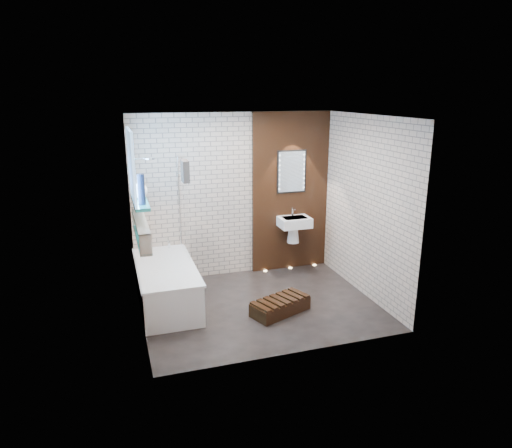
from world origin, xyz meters
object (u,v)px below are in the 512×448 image
object	(u,v)px
washbasin	(294,226)
walnut_step	(280,307)
led_mirror	(292,172)
bath_screen	(183,207)
bathtub	(166,285)

from	to	relation	value
washbasin	walnut_step	xyz separation A→B (m)	(-0.75, -1.37, -0.70)
washbasin	walnut_step	size ratio (longest dim) A/B	0.72
washbasin	led_mirror	size ratio (longest dim) A/B	0.83
bath_screen	washbasin	world-z (taller)	bath_screen
led_mirror	walnut_step	size ratio (longest dim) A/B	0.86
bathtub	bath_screen	bearing A→B (deg)	51.10
washbasin	led_mirror	world-z (taller)	led_mirror
bathtub	bath_screen	world-z (taller)	bath_screen
bath_screen	walnut_step	world-z (taller)	bath_screen
walnut_step	bath_screen	bearing A→B (deg)	131.96
bath_screen	led_mirror	world-z (taller)	led_mirror
bath_screen	walnut_step	bearing A→B (deg)	-48.04
bath_screen	walnut_step	size ratio (longest dim) A/B	1.73
led_mirror	walnut_step	bearing A→B (deg)	-116.08
bath_screen	led_mirror	bearing A→B (deg)	10.66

